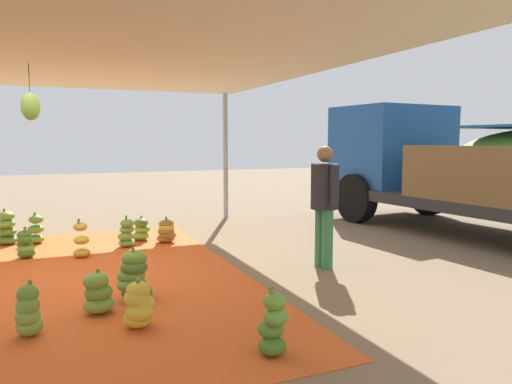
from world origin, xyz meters
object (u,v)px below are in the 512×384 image
(banana_bunch_0, at_px, (81,241))
(cargo_truck_main, at_px, (473,166))
(banana_bunch_8, at_px, (134,277))
(banana_bunch_9, at_px, (141,230))
(banana_bunch_11, at_px, (98,294))
(worker_0, at_px, (324,197))
(banana_bunch_10, at_px, (28,312))
(banana_bunch_6, at_px, (25,245))
(banana_bunch_2, at_px, (166,232))
(banana_bunch_5, at_px, (126,234))
(banana_bunch_4, at_px, (36,230))
(banana_bunch_7, at_px, (6,229))
(banana_bunch_3, at_px, (139,306))
(banana_bunch_1, at_px, (273,326))

(banana_bunch_0, height_order, cargo_truck_main, cargo_truck_main)
(banana_bunch_8, bearing_deg, banana_bunch_9, 168.71)
(banana_bunch_11, height_order, worker_0, worker_0)
(banana_bunch_10, relative_size, cargo_truck_main, 0.08)
(banana_bunch_6, height_order, cargo_truck_main, cargo_truck_main)
(banana_bunch_2, relative_size, banana_bunch_6, 0.96)
(banana_bunch_10, distance_m, worker_0, 3.72)
(banana_bunch_5, xyz_separation_m, banana_bunch_9, (-0.41, 0.30, -0.03))
(banana_bunch_10, bearing_deg, banana_bunch_4, -179.53)
(banana_bunch_6, relative_size, banana_bunch_7, 0.77)
(banana_bunch_7, relative_size, banana_bunch_9, 1.37)
(banana_bunch_2, height_order, cargo_truck_main, cargo_truck_main)
(banana_bunch_10, bearing_deg, banana_bunch_0, 168.10)
(banana_bunch_4, distance_m, banana_bunch_6, 1.03)
(banana_bunch_3, height_order, banana_bunch_9, banana_bunch_3)
(banana_bunch_1, height_order, banana_bunch_11, banana_bunch_1)
(banana_bunch_0, relative_size, banana_bunch_1, 1.03)
(banana_bunch_10, bearing_deg, banana_bunch_8, 122.50)
(worker_0, bearing_deg, banana_bunch_9, -144.18)
(banana_bunch_10, bearing_deg, banana_bunch_9, 156.50)
(banana_bunch_9, bearing_deg, banana_bunch_0, -49.88)
(banana_bunch_1, xyz_separation_m, banana_bunch_6, (-4.22, -1.92, -0.04))
(banana_bunch_3, relative_size, worker_0, 0.28)
(banana_bunch_3, relative_size, cargo_truck_main, 0.07)
(banana_bunch_2, xyz_separation_m, banana_bunch_5, (0.06, -0.65, 0.03))
(banana_bunch_5, height_order, banana_bunch_7, banana_bunch_7)
(banana_bunch_6, bearing_deg, banana_bunch_10, 2.73)
(banana_bunch_1, relative_size, banana_bunch_3, 1.21)
(banana_bunch_2, bearing_deg, banana_bunch_11, -24.42)
(banana_bunch_0, distance_m, banana_bunch_6, 0.79)
(banana_bunch_9, distance_m, banana_bunch_11, 3.44)
(cargo_truck_main, bearing_deg, banana_bunch_7, -106.07)
(banana_bunch_2, relative_size, banana_bunch_4, 0.84)
(banana_bunch_1, distance_m, banana_bunch_8, 1.93)
(banana_bunch_6, bearing_deg, banana_bunch_4, 173.67)
(banana_bunch_1, bearing_deg, banana_bunch_2, 177.90)
(banana_bunch_9, height_order, banana_bunch_10, banana_bunch_10)
(banana_bunch_0, bearing_deg, banana_bunch_11, 0.14)
(banana_bunch_1, height_order, banana_bunch_5, banana_bunch_1)
(banana_bunch_7, distance_m, cargo_truck_main, 8.07)
(banana_bunch_3, distance_m, banana_bunch_4, 4.38)
(worker_0, bearing_deg, banana_bunch_10, -74.39)
(banana_bunch_3, xyz_separation_m, banana_bunch_6, (-3.25, -1.05, -0.01))
(banana_bunch_1, xyz_separation_m, banana_bunch_5, (-4.38, -0.49, -0.02))
(banana_bunch_0, relative_size, banana_bunch_10, 1.14)
(banana_bunch_9, relative_size, banana_bunch_11, 0.97)
(banana_bunch_0, height_order, banana_bunch_8, same)
(banana_bunch_6, height_order, banana_bunch_11, banana_bunch_6)
(banana_bunch_1, xyz_separation_m, banana_bunch_7, (-5.35, -2.24, 0.02))
(banana_bunch_5, distance_m, cargo_truck_main, 6.16)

